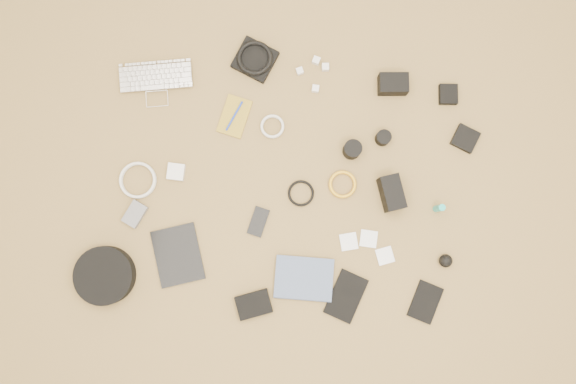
# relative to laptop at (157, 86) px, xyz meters

# --- Properties ---
(room_shell) EXTENTS (4.04, 4.04, 2.58)m
(room_shell) POSITION_rel_laptop_xyz_m (0.54, -0.36, 1.24)
(room_shell) COLOR olive
(room_shell) RESTS_ON ground
(laptop) EXTENTS (0.32, 0.25, 0.02)m
(laptop) POSITION_rel_laptop_xyz_m (0.00, 0.00, 0.00)
(laptop) COLOR silver
(laptop) RESTS_ON ground
(headphone_pouch) EXTENTS (0.19, 0.19, 0.03)m
(headphone_pouch) POSITION_rel_laptop_xyz_m (0.38, 0.14, 0.00)
(headphone_pouch) COLOR black
(headphone_pouch) RESTS_ON ground
(headphones) EXTENTS (0.17, 0.17, 0.02)m
(headphones) POSITION_rel_laptop_xyz_m (0.38, 0.14, 0.02)
(headphones) COLOR black
(headphones) RESTS_ON headphone_pouch
(charger_a) EXTENTS (0.03, 0.03, 0.02)m
(charger_a) POSITION_rel_laptop_xyz_m (0.56, 0.12, 0.00)
(charger_a) COLOR silver
(charger_a) RESTS_ON ground
(charger_b) EXTENTS (0.03, 0.03, 0.03)m
(charger_b) POSITION_rel_laptop_xyz_m (0.62, 0.16, 0.00)
(charger_b) COLOR silver
(charger_b) RESTS_ON ground
(charger_c) EXTENTS (0.03, 0.03, 0.03)m
(charger_c) POSITION_rel_laptop_xyz_m (0.66, 0.14, 0.00)
(charger_c) COLOR silver
(charger_c) RESTS_ON ground
(charger_d) EXTENTS (0.03, 0.03, 0.03)m
(charger_d) POSITION_rel_laptop_xyz_m (0.63, 0.05, 0.00)
(charger_d) COLOR silver
(charger_d) RESTS_ON ground
(dslr_camera) EXTENTS (0.12, 0.09, 0.07)m
(dslr_camera) POSITION_rel_laptop_xyz_m (0.93, 0.09, 0.02)
(dslr_camera) COLOR black
(dslr_camera) RESTS_ON ground
(lens_pouch) EXTENTS (0.08, 0.09, 0.03)m
(lens_pouch) POSITION_rel_laptop_xyz_m (1.16, 0.08, 0.00)
(lens_pouch) COLOR black
(lens_pouch) RESTS_ON ground
(notebook_olive) EXTENTS (0.13, 0.18, 0.01)m
(notebook_olive) POSITION_rel_laptop_xyz_m (0.32, -0.09, -0.01)
(notebook_olive) COLOR olive
(notebook_olive) RESTS_ON ground
(pen_blue) EXTENTS (0.06, 0.12, 0.01)m
(pen_blue) POSITION_rel_laptop_xyz_m (0.32, -0.09, 0.00)
(pen_blue) COLOR #152FAB
(pen_blue) RESTS_ON notebook_olive
(cable_white_a) EXTENTS (0.11, 0.11, 0.01)m
(cable_white_a) POSITION_rel_laptop_xyz_m (0.47, -0.12, -0.01)
(cable_white_a) COLOR silver
(cable_white_a) RESTS_ON ground
(lens_a) EXTENTS (0.09, 0.09, 0.08)m
(lens_a) POSITION_rel_laptop_xyz_m (0.79, -0.18, 0.03)
(lens_a) COLOR black
(lens_a) RESTS_ON ground
(lens_b) EXTENTS (0.06, 0.06, 0.05)m
(lens_b) POSITION_rel_laptop_xyz_m (0.91, -0.12, 0.02)
(lens_b) COLOR black
(lens_b) RESTS_ON ground
(card_reader) EXTENTS (0.12, 0.12, 0.02)m
(card_reader) POSITION_rel_laptop_xyz_m (1.24, -0.09, -0.00)
(card_reader) COLOR black
(card_reader) RESTS_ON ground
(power_brick) EXTENTS (0.07, 0.07, 0.03)m
(power_brick) POSITION_rel_laptop_xyz_m (0.12, -0.33, 0.00)
(power_brick) COLOR silver
(power_brick) RESTS_ON ground
(cable_white_b) EXTENTS (0.19, 0.19, 0.01)m
(cable_white_b) POSITION_rel_laptop_xyz_m (-0.03, -0.38, -0.01)
(cable_white_b) COLOR silver
(cable_white_b) RESTS_ON ground
(cable_black) EXTENTS (0.11, 0.11, 0.01)m
(cable_black) POSITION_rel_laptop_xyz_m (0.61, -0.37, -0.01)
(cable_black) COLOR black
(cable_black) RESTS_ON ground
(cable_yellow) EXTENTS (0.13, 0.13, 0.01)m
(cable_yellow) POSITION_rel_laptop_xyz_m (0.77, -0.32, -0.01)
(cable_yellow) COLOR gold
(cable_yellow) RESTS_ON ground
(flash) EXTENTS (0.11, 0.15, 0.10)m
(flash) POSITION_rel_laptop_xyz_m (0.96, -0.34, 0.04)
(flash) COLOR black
(flash) RESTS_ON ground
(lens_cleaner) EXTENTS (0.03, 0.03, 0.09)m
(lens_cleaner) POSITION_rel_laptop_xyz_m (1.14, -0.38, 0.03)
(lens_cleaner) COLOR #19A5A0
(lens_cleaner) RESTS_ON ground
(battery_charger) EXTENTS (0.10, 0.11, 0.03)m
(battery_charger) POSITION_rel_laptop_xyz_m (-0.03, -0.51, 0.00)
(battery_charger) COLOR slate
(battery_charger) RESTS_ON ground
(tablet) EXTENTS (0.24, 0.27, 0.01)m
(tablet) POSITION_rel_laptop_xyz_m (0.16, -0.66, -0.01)
(tablet) COLOR black
(tablet) RESTS_ON ground
(phone) EXTENTS (0.08, 0.12, 0.01)m
(phone) POSITION_rel_laptop_xyz_m (0.46, -0.50, -0.01)
(phone) COLOR black
(phone) RESTS_ON ground
(filter_case_left) EXTENTS (0.08, 0.08, 0.01)m
(filter_case_left) POSITION_rel_laptop_xyz_m (0.81, -0.54, -0.01)
(filter_case_left) COLOR silver
(filter_case_left) RESTS_ON ground
(filter_case_mid) EXTENTS (0.07, 0.07, 0.01)m
(filter_case_mid) POSITION_rel_laptop_xyz_m (0.89, -0.52, -0.01)
(filter_case_mid) COLOR silver
(filter_case_mid) RESTS_ON ground
(filter_case_right) EXTENTS (0.08, 0.08, 0.01)m
(filter_case_right) POSITION_rel_laptop_xyz_m (0.96, -0.58, -0.01)
(filter_case_right) COLOR silver
(filter_case_right) RESTS_ON ground
(air_blower) EXTENTS (0.05, 0.05, 0.05)m
(air_blower) POSITION_rel_laptop_xyz_m (1.19, -0.58, 0.01)
(air_blower) COLOR black
(air_blower) RESTS_ON ground
(headphone_case) EXTENTS (0.28, 0.28, 0.06)m
(headphone_case) POSITION_rel_laptop_xyz_m (-0.11, -0.76, 0.02)
(headphone_case) COLOR black
(headphone_case) RESTS_ON ground
(drive_case) EXTENTS (0.15, 0.13, 0.03)m
(drive_case) POSITION_rel_laptop_xyz_m (0.47, -0.81, 0.00)
(drive_case) COLOR black
(drive_case) RESTS_ON ground
(paperback) EXTENTS (0.23, 0.17, 0.02)m
(paperback) POSITION_rel_laptop_xyz_m (0.65, -0.78, -0.00)
(paperback) COLOR #465677
(paperback) RESTS_ON ground
(notebook_black_a) EXTENTS (0.17, 0.21, 0.01)m
(notebook_black_a) POSITION_rel_laptop_xyz_m (0.82, -0.75, -0.00)
(notebook_black_a) COLOR black
(notebook_black_a) RESTS_ON ground
(notebook_black_b) EXTENTS (0.14, 0.17, 0.01)m
(notebook_black_b) POSITION_rel_laptop_xyz_m (1.13, -0.74, -0.01)
(notebook_black_b) COLOR black
(notebook_black_b) RESTS_ON ground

